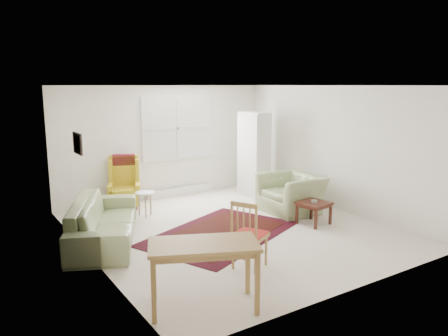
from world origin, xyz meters
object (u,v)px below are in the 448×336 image
sofa (104,213)px  cabinet (254,154)px  coffee_table (314,213)px  stool (145,204)px  desk (204,275)px  desk_chair (250,234)px  armchair (291,190)px  wingback_chair (124,182)px

sofa → cabinet: cabinet is taller
cabinet → coffee_table: bearing=-99.3°
coffee_table → stool: 3.21m
sofa → coffee_table: sofa is taller
desk → desk_chair: (1.11, 0.64, 0.10)m
cabinet → sofa: bearing=-164.1°
armchair → coffee_table: (-0.19, -0.85, -0.24)m
cabinet → desk_chair: bearing=-127.7°
armchair → desk: (-3.41, -2.40, -0.06)m
wingback_chair → cabinet: size_ratio=0.57×
sofa → desk: (0.27, -2.76, -0.09)m
armchair → stool: size_ratio=2.38×
armchair → stool: 2.90m
sofa → desk_chair: size_ratio=2.42×
armchair → cabinet: size_ratio=0.60×
stool → cabinet: bearing=3.9°
wingback_chair → armchair: bearing=-15.0°
armchair → cabinet: 1.58m
stool → desk_chair: 3.08m
coffee_table → desk: (-3.22, -1.55, 0.18)m
coffee_table → stool: bearing=138.1°
cabinet → desk_chair: 4.11m
wingback_chair → stool: bearing=-58.4°
cabinet → armchair: bearing=-97.2°
sofa → stool: sofa is taller
armchair → desk: bearing=-53.5°
coffee_table → armchair: bearing=77.3°
sofa → cabinet: size_ratio=1.23×
stool → desk_chair: size_ratio=0.50×
wingback_chair → cabinet: (2.88, -0.59, 0.41)m
armchair → stool: (-2.58, 1.30, -0.21)m
sofa → stool: size_ratio=4.89×
sofa → armchair: 3.70m
stool → cabinet: (2.76, 0.19, 0.71)m
desk → wingback_chair: bearing=81.1°
armchair → desk_chair: bearing=-51.2°
sofa → wingback_chair: bearing=-5.8°
wingback_chair → coffee_table: wingback_chair is taller
desk_chair → cabinet: bearing=-65.1°
stool → sofa: bearing=-139.7°
coffee_table → desk_chair: (-2.11, -0.91, 0.28)m
stool → desk: bearing=-102.6°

